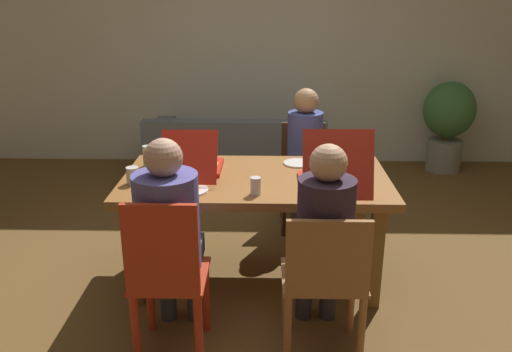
{
  "coord_description": "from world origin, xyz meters",
  "views": [
    {
      "loc": [
        0.08,
        -3.27,
        1.92
      ],
      "look_at": [
        0.0,
        0.1,
        0.72
      ],
      "focal_mm": 37.03,
      "sensor_mm": 36.0,
      "label": 1
    }
  ],
  "objects_px": {
    "plate_1": "(190,189)",
    "drinking_glass_0": "(133,175)",
    "person_1": "(305,151)",
    "plate_2": "(298,163)",
    "chair_1": "(303,168)",
    "person_0": "(169,228)",
    "dining_table": "(256,189)",
    "pizza_box_0": "(194,165)",
    "person_2": "(324,232)",
    "drinking_glass_1": "(147,156)",
    "chair_0": "(167,277)",
    "drinking_glass_2": "(256,186)",
    "potted_plant": "(448,119)",
    "plate_0": "(347,163)",
    "chair_2": "(325,280)",
    "pizza_box_1": "(333,179)",
    "couch": "(236,155)"
  },
  "relations": [
    {
      "from": "pizza_box_1",
      "to": "potted_plant",
      "type": "relative_size",
      "value": 0.54
    },
    {
      "from": "chair_2",
      "to": "pizza_box_0",
      "type": "height_order",
      "value": "pizza_box_0"
    },
    {
      "from": "plate_0",
      "to": "person_0",
      "type": "bearing_deg",
      "value": -136.39
    },
    {
      "from": "chair_2",
      "to": "couch",
      "type": "height_order",
      "value": "chair_2"
    },
    {
      "from": "potted_plant",
      "to": "drinking_glass_1",
      "type": "bearing_deg",
      "value": -142.16
    },
    {
      "from": "person_1",
      "to": "pizza_box_1",
      "type": "bearing_deg",
      "value": -83.99
    },
    {
      "from": "chair_0",
      "to": "person_1",
      "type": "relative_size",
      "value": 0.81
    },
    {
      "from": "person_2",
      "to": "potted_plant",
      "type": "height_order",
      "value": "person_2"
    },
    {
      "from": "pizza_box_0",
      "to": "drinking_glass_1",
      "type": "height_order",
      "value": "pizza_box_0"
    },
    {
      "from": "person_1",
      "to": "pizza_box_0",
      "type": "height_order",
      "value": "person_1"
    },
    {
      "from": "chair_1",
      "to": "drinking_glass_1",
      "type": "distance_m",
      "value": 1.4
    },
    {
      "from": "chair_0",
      "to": "dining_table",
      "type": "bearing_deg",
      "value": 63.28
    },
    {
      "from": "person_1",
      "to": "drinking_glass_1",
      "type": "distance_m",
      "value": 1.29
    },
    {
      "from": "person_1",
      "to": "plate_2",
      "type": "bearing_deg",
      "value": -99.66
    },
    {
      "from": "person_1",
      "to": "plate_2",
      "type": "xyz_separation_m",
      "value": [
        -0.09,
        -0.52,
        0.07
      ]
    },
    {
      "from": "person_0",
      "to": "chair_0",
      "type": "bearing_deg",
      "value": -90.0
    },
    {
      "from": "dining_table",
      "to": "pizza_box_0",
      "type": "xyz_separation_m",
      "value": [
        -0.42,
        0.09,
        0.14
      ]
    },
    {
      "from": "chair_2",
      "to": "drinking_glass_1",
      "type": "xyz_separation_m",
      "value": [
        -1.14,
        1.07,
        0.33
      ]
    },
    {
      "from": "person_0",
      "to": "plate_0",
      "type": "distance_m",
      "value": 1.49
    },
    {
      "from": "plate_0",
      "to": "potted_plant",
      "type": "relative_size",
      "value": 0.25
    },
    {
      "from": "person_0",
      "to": "chair_2",
      "type": "bearing_deg",
      "value": -8.27
    },
    {
      "from": "drinking_glass_2",
      "to": "person_1",
      "type": "bearing_deg",
      "value": 71.47
    },
    {
      "from": "chair_0",
      "to": "chair_2",
      "type": "xyz_separation_m",
      "value": [
        0.82,
        0.01,
        -0.01
      ]
    },
    {
      "from": "plate_1",
      "to": "drinking_glass_0",
      "type": "distance_m",
      "value": 0.4
    },
    {
      "from": "person_0",
      "to": "person_1",
      "type": "distance_m",
      "value": 1.74
    },
    {
      "from": "plate_0",
      "to": "drinking_glass_0",
      "type": "distance_m",
      "value": 1.48
    },
    {
      "from": "pizza_box_0",
      "to": "couch",
      "type": "xyz_separation_m",
      "value": [
        0.17,
        1.93,
        -0.53
      ]
    },
    {
      "from": "dining_table",
      "to": "plate_0",
      "type": "height_order",
      "value": "plate_0"
    },
    {
      "from": "pizza_box_1",
      "to": "plate_0",
      "type": "distance_m",
      "value": 0.5
    },
    {
      "from": "dining_table",
      "to": "plate_1",
      "type": "distance_m",
      "value": 0.49
    },
    {
      "from": "dining_table",
      "to": "person_0",
      "type": "distance_m",
      "value": 0.87
    },
    {
      "from": "plate_0",
      "to": "pizza_box_0",
      "type": "bearing_deg",
      "value": -169.63
    },
    {
      "from": "dining_table",
      "to": "person_0",
      "type": "height_order",
      "value": "person_0"
    },
    {
      "from": "chair_0",
      "to": "person_0",
      "type": "distance_m",
      "value": 0.26
    },
    {
      "from": "potted_plant",
      "to": "person_2",
      "type": "bearing_deg",
      "value": -118.2
    },
    {
      "from": "plate_0",
      "to": "plate_2",
      "type": "xyz_separation_m",
      "value": [
        -0.35,
        -0.01,
        0.0
      ]
    },
    {
      "from": "plate_2",
      "to": "chair_1",
      "type": "bearing_deg",
      "value": 82.46
    },
    {
      "from": "potted_plant",
      "to": "drinking_glass_0",
      "type": "bearing_deg",
      "value": -138.14
    },
    {
      "from": "pizza_box_1",
      "to": "drinking_glass_1",
      "type": "xyz_separation_m",
      "value": [
        -1.24,
        0.39,
        0.02
      ]
    },
    {
      "from": "person_0",
      "to": "chair_1",
      "type": "xyz_separation_m",
      "value": [
        0.82,
        1.69,
        -0.23
      ]
    },
    {
      "from": "person_0",
      "to": "drinking_glass_2",
      "type": "bearing_deg",
      "value": 43.57
    },
    {
      "from": "person_0",
      "to": "drinking_glass_1",
      "type": "relative_size",
      "value": 8.37
    },
    {
      "from": "plate_0",
      "to": "plate_2",
      "type": "bearing_deg",
      "value": -177.77
    },
    {
      "from": "drinking_glass_1",
      "to": "person_0",
      "type": "bearing_deg",
      "value": -71.48
    },
    {
      "from": "person_2",
      "to": "couch",
      "type": "bearing_deg",
      "value": 102.9
    },
    {
      "from": "person_2",
      "to": "drinking_glass_1",
      "type": "height_order",
      "value": "person_2"
    },
    {
      "from": "pizza_box_1",
      "to": "chair_0",
      "type": "bearing_deg",
      "value": -143.36
    },
    {
      "from": "dining_table",
      "to": "pizza_box_0",
      "type": "distance_m",
      "value": 0.45
    },
    {
      "from": "plate_2",
      "to": "drinking_glass_1",
      "type": "height_order",
      "value": "drinking_glass_1"
    },
    {
      "from": "person_2",
      "to": "drinking_glass_0",
      "type": "relative_size",
      "value": 11.1
    }
  ]
}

